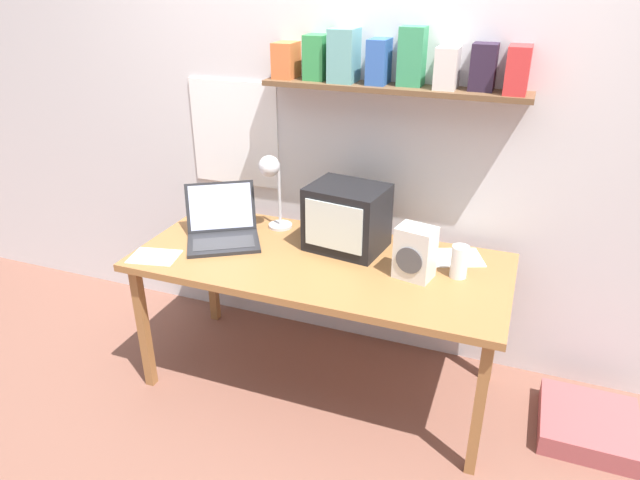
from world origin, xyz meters
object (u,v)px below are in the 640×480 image
juice_glass (459,263)px  printed_handout (154,257)px  corner_desk (320,269)px  laptop (222,227)px  desk_lamp (272,177)px  space_heater (415,253)px  open_notebook (454,257)px  floor_cushion (588,425)px  crt_monitor (347,218)px

juice_glass → printed_handout: 1.41m
corner_desk → laptop: size_ratio=3.66×
desk_lamp → space_heater: desk_lamp is taller
desk_lamp → open_notebook: size_ratio=1.30×
juice_glass → open_notebook: juice_glass is taller
space_heater → printed_handout: (-1.19, -0.25, -0.12)m
laptop → desk_lamp: (0.19, 0.19, 0.23)m
laptop → space_heater: (0.99, -0.05, 0.05)m
laptop → open_notebook: 1.15m
printed_handout → laptop: bearing=55.5°
juice_glass → corner_desk: bearing=-174.4°
juice_glass → floor_cushion: bearing=1.9°
crt_monitor → desk_lamp: (-0.42, 0.06, 0.13)m
corner_desk → crt_monitor: size_ratio=4.48×
printed_handout → open_notebook: bearing=20.4°
laptop → floor_cushion: bearing=-29.9°
juice_glass → printed_handout: bearing=-166.9°
corner_desk → open_notebook: open_notebook is taller
corner_desk → floor_cushion: size_ratio=4.09×
desk_lamp → juice_glass: desk_lamp is taller
desk_lamp → open_notebook: 0.98m
crt_monitor → open_notebook: crt_monitor is taller
desk_lamp → space_heater: bearing=3.7°
crt_monitor → printed_handout: size_ratio=1.56×
laptop → floor_cushion: size_ratio=1.12×
space_heater → floor_cushion: space_heater is taller
printed_handout → floor_cushion: bearing=9.5°
space_heater → laptop: bearing=-170.9°
space_heater → floor_cushion: bearing=18.1°
crt_monitor → juice_glass: size_ratio=2.65×
space_heater → open_notebook: (0.14, 0.25, -0.12)m
laptop → juice_glass: laptop is taller
desk_lamp → open_notebook: bearing=20.9°
laptop → floor_cushion: 1.97m
desk_lamp → space_heater: 0.85m
laptop → space_heater: size_ratio=2.02×
space_heater → printed_handout: size_ratio=0.94×
floor_cushion → juice_glass: bearing=-178.1°
crt_monitor → printed_handout: bearing=-144.8°
corner_desk → desk_lamp: size_ratio=4.32×
corner_desk → space_heater: space_heater is taller
laptop → juice_glass: (1.17, 0.02, 0.00)m
crt_monitor → floor_cushion: bearing=4.0°
juice_glass → desk_lamp: bearing=170.5°
crt_monitor → desk_lamp: bearing=179.7°
juice_glass → open_notebook: (-0.04, 0.18, -0.06)m
juice_glass → open_notebook: 0.19m
desk_lamp → juice_glass: size_ratio=2.75×
desk_lamp → space_heater: (0.79, -0.24, -0.17)m
printed_handout → open_notebook: 1.42m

